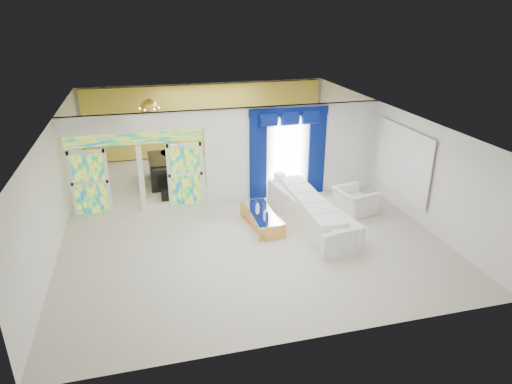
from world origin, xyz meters
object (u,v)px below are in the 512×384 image
object	(u,v)px
grand_piano	(169,169)
armchair	(354,200)
coffee_table	(262,219)
console_table	(288,195)
white_sofa	(310,213)

from	to	relation	value
grand_piano	armchair	bearing A→B (deg)	-38.21
coffee_table	grand_piano	distance (m)	4.82
grand_piano	console_table	bearing A→B (deg)	-37.27
coffee_table	console_table	distance (m)	2.07
coffee_table	grand_piano	xyz separation A→B (m)	(-2.29, 4.23, 0.26)
coffee_table	grand_piano	bearing A→B (deg)	118.39
coffee_table	console_table	world-z (taller)	coffee_table
console_table	armchair	world-z (taller)	armchair
white_sofa	coffee_table	size ratio (longest dim) A/B	2.12
armchair	grand_piano	distance (m)	6.63
coffee_table	armchair	bearing A→B (deg)	4.47
grand_piano	white_sofa	bearing A→B (deg)	-52.37
coffee_table	armchair	world-z (taller)	armchair
white_sofa	console_table	size ratio (longest dim) A/B	3.57
console_table	grand_piano	bearing A→B (deg)	143.86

